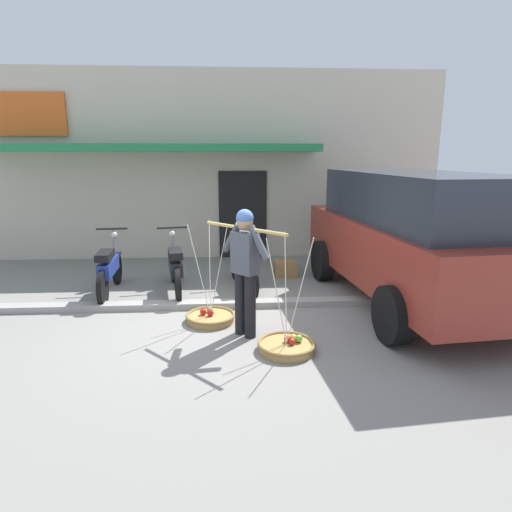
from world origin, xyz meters
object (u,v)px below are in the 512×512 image
at_px(fruit_basket_left_side, 287,345).
at_px(parked_truck, 411,235).
at_px(motorcycle_third_in_row, 243,264).
at_px(fruit_vendor, 245,265).
at_px(fruit_basket_right_side, 210,317).
at_px(motorcycle_nearest_shop, 109,269).
at_px(motorcycle_second_in_row, 175,267).
at_px(wooden_crate, 285,268).

distance_m(fruit_basket_left_side, parked_truck, 2.94).
bearing_deg(motorcycle_third_in_row, parked_truck, -19.13).
relative_size(fruit_vendor, motorcycle_third_in_row, 0.94).
relative_size(fruit_basket_left_side, fruit_basket_right_side, 1.00).
distance_m(motorcycle_nearest_shop, parked_truck, 5.03).
relative_size(motorcycle_second_in_row, motorcycle_third_in_row, 1.01).
height_order(parked_truck, wooden_crate, parked_truck).
distance_m(motorcycle_third_in_row, parked_truck, 2.86).
distance_m(fruit_basket_left_side, fruit_basket_right_side, 1.41).
xyz_separation_m(fruit_vendor, motorcycle_second_in_row, (-1.15, 1.94, -0.52)).
distance_m(motorcycle_second_in_row, parked_truck, 3.96).
height_order(fruit_basket_right_side, motorcycle_nearest_shop, fruit_basket_right_side).
bearing_deg(motorcycle_nearest_shop, fruit_vendor, -39.65).
distance_m(parked_truck, wooden_crate, 2.64).
relative_size(fruit_basket_right_side, motorcycle_third_in_row, 0.81).
bearing_deg(wooden_crate, motorcycle_third_in_row, -137.47).
xyz_separation_m(fruit_basket_right_side, parked_truck, (3.16, 0.63, 1.06)).
distance_m(fruit_basket_right_side, motorcycle_third_in_row, 1.67).
height_order(motorcycle_nearest_shop, parked_truck, parked_truck).
bearing_deg(motorcycle_nearest_shop, motorcycle_third_in_row, 4.48).
xyz_separation_m(motorcycle_third_in_row, parked_truck, (2.63, -0.91, 0.68)).
relative_size(fruit_basket_left_side, motorcycle_second_in_row, 0.80).
distance_m(motorcycle_third_in_row, wooden_crate, 1.21).
bearing_deg(motorcycle_second_in_row, fruit_vendor, -59.34).
bearing_deg(wooden_crate, fruit_basket_right_side, -120.90).
xyz_separation_m(fruit_basket_right_side, motorcycle_second_in_row, (-0.66, 1.43, 0.38)).
distance_m(motorcycle_nearest_shop, wooden_crate, 3.33).
height_order(fruit_basket_left_side, motorcycle_third_in_row, fruit_basket_left_side).
bearing_deg(motorcycle_second_in_row, motorcycle_nearest_shop, -176.62).
xyz_separation_m(motorcycle_nearest_shop, motorcycle_third_in_row, (2.30, 0.18, 0.00)).
xyz_separation_m(motorcycle_nearest_shop, motorcycle_second_in_row, (1.11, 0.07, 0.00)).
relative_size(fruit_vendor, fruit_basket_left_side, 1.17).
bearing_deg(motorcycle_third_in_row, motorcycle_second_in_row, -174.50).
relative_size(motorcycle_nearest_shop, parked_truck, 0.37).
bearing_deg(fruit_vendor, motorcycle_third_in_row, 88.71).
xyz_separation_m(fruit_vendor, fruit_basket_left_side, (0.49, -0.51, -0.90)).
bearing_deg(parked_truck, fruit_vendor, -156.90).
distance_m(fruit_basket_left_side, wooden_crate, 3.38).
bearing_deg(motorcycle_second_in_row, motorcycle_third_in_row, 5.50).
height_order(fruit_vendor, motorcycle_nearest_shop, fruit_vendor).
height_order(motorcycle_nearest_shop, wooden_crate, motorcycle_nearest_shop).
distance_m(fruit_vendor, fruit_basket_right_side, 1.15).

